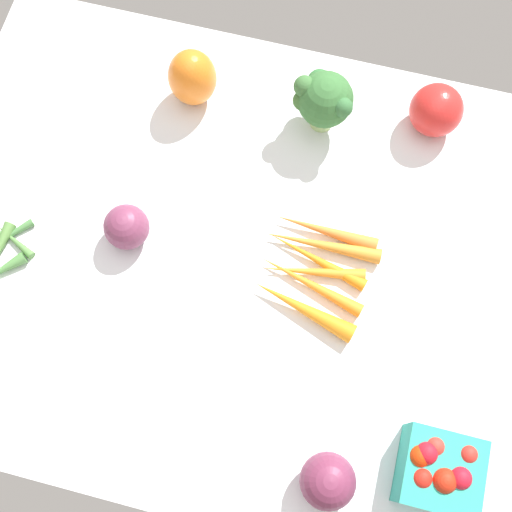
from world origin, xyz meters
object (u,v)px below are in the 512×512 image
Objects in this scene: red_onion_near_basket at (127,227)px; broccoli_head at (323,99)px; bell_pepper_red at (436,110)px; berry_basket at (439,470)px; carrot_bunch at (314,269)px; red_onion_center at (328,481)px; bell_pepper_orange at (192,78)px.

broccoli_head is at bearing -132.27° from red_onion_near_basket.
berry_basket is (-9.18, 52.77, -0.26)cm from bell_pepper_red.
red_onion_near_basket is 35.52cm from broccoli_head.
carrot_bunch is at bearing -47.46° from berry_basket.
bell_pepper_red reaches higher than berry_basket.
broccoli_head is at bearing -79.43° from carrot_bunch.
berry_basket is 14.75cm from red_onion_center.
broccoli_head reaches higher than red_onion_near_basket.
bell_pepper_orange is at bearing -44.04° from carrot_bunch.
berry_basket is 0.99× the size of bell_pepper_orange.
berry_basket is at bearing 118.53° from broccoli_head.
broccoli_head reaches higher than bell_pepper_red.
red_onion_near_basket is (50.36, -22.70, -0.46)cm from berry_basket.
bell_pepper_red is 31.71cm from carrot_bunch.
berry_basket is 55.70cm from broccoli_head.
bell_pepper_orange is 20.85cm from broccoli_head.
red_onion_near_basket is at bearing 47.73° from broccoli_head.
carrot_bunch is (-25.45, 24.61, -3.99)cm from bell_pepper_orange.
red_onion_near_basket is at bearing 2.37° from carrot_bunch.
broccoli_head reaches higher than red_onion_center.
bell_pepper_red is 0.46× the size of carrot_bunch.
broccoli_head is (-23.79, -26.17, 3.29)cm from red_onion_near_basket.
bell_pepper_red is at bearing -173.60° from bell_pepper_orange.
berry_basket is at bearing 132.54° from carrot_bunch.
carrot_bunch is at bearing -177.63° from red_onion_near_basket.
red_onion_center is 55.30cm from broccoli_head.
carrot_bunch is 1.61× the size of broccoli_head.
carrot_bunch is at bearing 100.57° from broccoli_head.
bell_pepper_red is 0.80× the size of bell_pepper_orange.
berry_basket is 32.51cm from carrot_bunch.
red_onion_near_basket is (3.00, 25.79, -1.78)cm from bell_pepper_orange.
bell_pepper_orange reaches higher than berry_basket.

